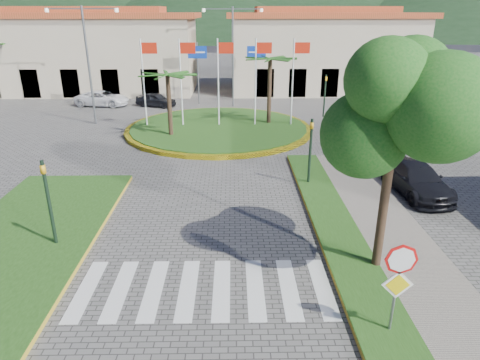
{
  "coord_description": "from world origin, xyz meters",
  "views": [
    {
      "loc": [
        0.97,
        -6.6,
        7.68
      ],
      "look_at": [
        1.22,
        8.0,
        1.88
      ],
      "focal_mm": 32.0,
      "sensor_mm": 36.0,
      "label": 1
    }
  ],
  "objects_px": {
    "stop_sign": "(399,276)",
    "white_van": "(102,98)",
    "car_side_right": "(416,179)",
    "car_dark_a": "(156,100)",
    "car_dark_b": "(285,88)",
    "deciduous_tree": "(397,108)",
    "roundabout_island": "(219,128)"
  },
  "relations": [
    {
      "from": "car_dark_b",
      "to": "roundabout_island",
      "type": "bearing_deg",
      "value": 148.37
    },
    {
      "from": "stop_sign",
      "to": "white_van",
      "type": "xyz_separation_m",
      "value": [
        -15.17,
        28.42,
        -1.16
      ]
    },
    {
      "from": "roundabout_island",
      "to": "car_dark_a",
      "type": "xyz_separation_m",
      "value": [
        -5.61,
        8.0,
        0.42
      ]
    },
    {
      "from": "white_van",
      "to": "car_dark_b",
      "type": "bearing_deg",
      "value": -62.89
    },
    {
      "from": "white_van",
      "to": "car_side_right",
      "type": "relative_size",
      "value": 0.98
    },
    {
      "from": "white_van",
      "to": "car_dark_a",
      "type": "distance_m",
      "value": 4.67
    },
    {
      "from": "white_van",
      "to": "car_dark_a",
      "type": "height_order",
      "value": "white_van"
    },
    {
      "from": "roundabout_island",
      "to": "deciduous_tree",
      "type": "height_order",
      "value": "deciduous_tree"
    },
    {
      "from": "roundabout_island",
      "to": "white_van",
      "type": "relative_size",
      "value": 2.8
    },
    {
      "from": "stop_sign",
      "to": "car_dark_b",
      "type": "relative_size",
      "value": 0.81
    },
    {
      "from": "white_van",
      "to": "car_dark_b",
      "type": "relative_size",
      "value": 1.38
    },
    {
      "from": "car_dark_b",
      "to": "car_side_right",
      "type": "xyz_separation_m",
      "value": [
        3.0,
        -24.87,
        0.13
      ]
    },
    {
      "from": "roundabout_island",
      "to": "white_van",
      "type": "distance_m",
      "value": 13.26
    },
    {
      "from": "car_dark_b",
      "to": "deciduous_tree",
      "type": "bearing_deg",
      "value": 170.95
    },
    {
      "from": "deciduous_tree",
      "to": "white_van",
      "type": "bearing_deg",
      "value": 121.85
    },
    {
      "from": "car_dark_a",
      "to": "white_van",
      "type": "bearing_deg",
      "value": 107.01
    },
    {
      "from": "stop_sign",
      "to": "car_dark_b",
      "type": "bearing_deg",
      "value": 87.88
    },
    {
      "from": "deciduous_tree",
      "to": "car_dark_a",
      "type": "height_order",
      "value": "deciduous_tree"
    },
    {
      "from": "roundabout_island",
      "to": "deciduous_tree",
      "type": "relative_size",
      "value": 1.87
    },
    {
      "from": "stop_sign",
      "to": "car_side_right",
      "type": "bearing_deg",
      "value": 64.94
    },
    {
      "from": "white_van",
      "to": "car_dark_a",
      "type": "bearing_deg",
      "value": -86.27
    },
    {
      "from": "roundabout_island",
      "to": "deciduous_tree",
      "type": "xyz_separation_m",
      "value": [
        5.5,
        -17.0,
        5.01
      ]
    },
    {
      "from": "roundabout_island",
      "to": "car_side_right",
      "type": "relative_size",
      "value": 2.75
    },
    {
      "from": "roundabout_island",
      "to": "stop_sign",
      "type": "bearing_deg",
      "value": -76.27
    },
    {
      "from": "car_dark_b",
      "to": "car_side_right",
      "type": "bearing_deg",
      "value": 179.06
    },
    {
      "from": "stop_sign",
      "to": "car_dark_a",
      "type": "bearing_deg",
      "value": 110.54
    },
    {
      "from": "car_dark_a",
      "to": "car_dark_b",
      "type": "xyz_separation_m",
      "value": [
        11.76,
        5.95,
        -0.05
      ]
    },
    {
      "from": "deciduous_tree",
      "to": "car_side_right",
      "type": "relative_size",
      "value": 1.47
    },
    {
      "from": "stop_sign",
      "to": "car_side_right",
      "type": "relative_size",
      "value": 0.57
    },
    {
      "from": "white_van",
      "to": "car_side_right",
      "type": "distance_m",
      "value": 27.39
    },
    {
      "from": "deciduous_tree",
      "to": "car_dark_b",
      "type": "height_order",
      "value": "deciduous_tree"
    },
    {
      "from": "car_dark_a",
      "to": "stop_sign",
      "type": "bearing_deg",
      "value": -137.8
    }
  ]
}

